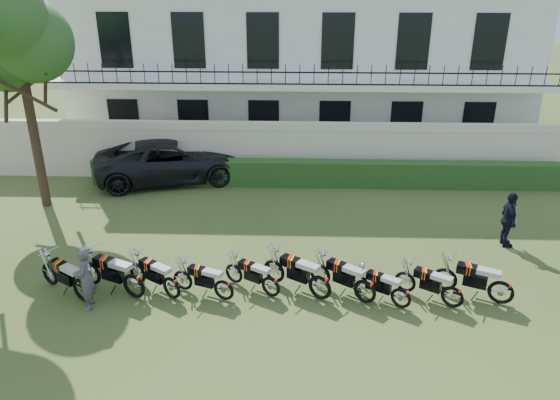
{
  "coord_description": "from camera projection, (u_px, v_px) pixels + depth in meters",
  "views": [
    {
      "loc": [
        -0.03,
        -12.57,
        7.91
      ],
      "look_at": [
        -0.55,
        2.62,
        1.34
      ],
      "focal_mm": 35.0,
      "sensor_mm": 36.0,
      "label": 1
    }
  ],
  "objects": [
    {
      "name": "hedge",
      "position": [
        324.0,
        174.0,
        21.05
      ],
      "size": [
        18.0,
        0.6,
        1.0
      ],
      "primitive_type": "cube",
      "color": "#1A4719",
      "rests_on": "ground"
    },
    {
      "name": "motorcycle_1",
      "position": [
        133.0,
        280.0,
        13.86
      ],
      "size": [
        1.99,
        1.02,
        1.16
      ],
      "rotation": [
        0.0,
        0.0,
        1.15
      ],
      "color": "black",
      "rests_on": "ground"
    },
    {
      "name": "motorcycle_4",
      "position": [
        271.0,
        282.0,
        13.96
      ],
      "size": [
        1.54,
        0.98,
        0.95
      ],
      "rotation": [
        0.0,
        0.0,
        1.02
      ],
      "color": "black",
      "rests_on": "ground"
    },
    {
      "name": "motorcycle_3",
      "position": [
        224.0,
        285.0,
        13.8
      ],
      "size": [
        1.7,
        0.8,
        0.97
      ],
      "rotation": [
        0.0,
        0.0,
        1.2
      ],
      "color": "black",
      "rests_on": "ground"
    },
    {
      "name": "motorcycle_8",
      "position": [
        453.0,
        292.0,
        13.5
      ],
      "size": [
        1.58,
        1.06,
        0.99
      ],
      "rotation": [
        0.0,
        0.0,
        1.0
      ],
      "color": "black",
      "rests_on": "ground"
    },
    {
      "name": "motorcycle_9",
      "position": [
        502.0,
        287.0,
        13.62
      ],
      "size": [
        1.88,
        0.99,
        1.11
      ],
      "rotation": [
        0.0,
        0.0,
        1.13
      ],
      "color": "black",
      "rests_on": "ground"
    },
    {
      "name": "inspector",
      "position": [
        85.0,
        278.0,
        13.37
      ],
      "size": [
        0.5,
        0.67,
        1.68
      ],
      "primitive_type": "imported",
      "rotation": [
        0.0,
        0.0,
        -1.4
      ],
      "color": "#58595D",
      "rests_on": "ground"
    },
    {
      "name": "motorcycle_6",
      "position": [
        365.0,
        286.0,
        13.68
      ],
      "size": [
        1.67,
        1.24,
        1.08
      ],
      "rotation": [
        0.0,
        0.0,
        0.95
      ],
      "color": "black",
      "rests_on": "ground"
    },
    {
      "name": "ground",
      "position": [
        297.0,
        284.0,
        14.67
      ],
      "size": [
        100.0,
        100.0,
        0.0
      ],
      "primitive_type": "plane",
      "color": "#395020",
      "rests_on": "ground"
    },
    {
      "name": "motorcycle_0",
      "position": [
        80.0,
        285.0,
        13.74
      ],
      "size": [
        1.69,
        1.15,
        1.07
      ],
      "rotation": [
        0.0,
        0.0,
        0.99
      ],
      "color": "black",
      "rests_on": "ground"
    },
    {
      "name": "officer_5",
      "position": [
        509.0,
        220.0,
        16.37
      ],
      "size": [
        0.46,
        1.03,
        1.74
      ],
      "primitive_type": "imported",
      "rotation": [
        0.0,
        0.0,
        1.54
      ],
      "color": "black",
      "rests_on": "ground"
    },
    {
      "name": "motorcycle_7",
      "position": [
        401.0,
        294.0,
        13.49
      ],
      "size": [
        1.47,
        1.0,
        0.93
      ],
      "rotation": [
        0.0,
        0.0,
        0.99
      ],
      "color": "black",
      "rests_on": "ground"
    },
    {
      "name": "motorcycle_5",
      "position": [
        320.0,
        282.0,
        13.81
      ],
      "size": [
        1.82,
        1.21,
        1.14
      ],
      "rotation": [
        0.0,
        0.0,
        1.0
      ],
      "color": "black",
      "rests_on": "ground"
    },
    {
      "name": "tree_west_near",
      "position": [
        17.0,
        34.0,
        17.2
      ],
      "size": [
        3.4,
        3.2,
        7.9
      ],
      "color": "#473323",
      "rests_on": "ground"
    },
    {
      "name": "motorcycle_2",
      "position": [
        171.0,
        283.0,
        13.86
      ],
      "size": [
        1.62,
        1.12,
        1.03
      ],
      "rotation": [
        0.0,
        0.0,
        0.99
      ],
      "color": "black",
      "rests_on": "ground"
    },
    {
      "name": "building",
      "position": [
        300.0,
        61.0,
        26.01
      ],
      "size": [
        20.4,
        9.6,
        7.4
      ],
      "color": "white",
      "rests_on": "ground"
    },
    {
      "name": "perimeter_wall",
      "position": [
        299.0,
        150.0,
        21.55
      ],
      "size": [
        30.0,
        0.35,
        2.3
      ],
      "color": "beige",
      "rests_on": "ground"
    },
    {
      "name": "suv",
      "position": [
        172.0,
        160.0,
        21.51
      ],
      "size": [
        6.42,
        4.21,
        1.64
      ],
      "primitive_type": "imported",
      "rotation": [
        0.0,
        0.0,
        1.84
      ],
      "color": "black",
      "rests_on": "ground"
    }
  ]
}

